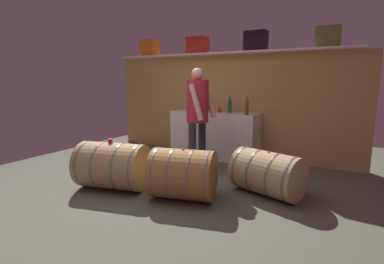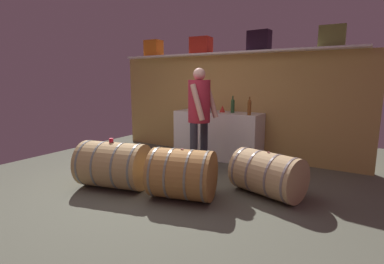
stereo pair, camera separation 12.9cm
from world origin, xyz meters
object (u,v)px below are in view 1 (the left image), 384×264
Objects in this scene: toolcase_olive at (328,37)px; wine_glass at (188,105)px; wine_barrel_near at (113,166)px; work_cabinet at (215,135)px; toolcase_black at (256,41)px; wine_bottle_clear at (207,106)px; toolcase_red at (197,46)px; wine_barrel_far at (183,174)px; winemaker_pouring at (198,109)px; tasting_cup at (110,141)px; wine_bottle_green at (230,105)px; wine_barrel_flank at (267,173)px; wine_bottle_amber at (247,107)px; red_funnel at (219,109)px; toolcase_orange at (149,48)px.

toolcase_olive is 2.85m from wine_glass.
work_cabinet is at bearing 62.72° from wine_barrel_near.
toolcase_black is 0.36× the size of wine_barrel_near.
wine_bottle_clear is at bearing -171.24° from toolcase_olive.
toolcase_red is at bearing -175.87° from toolcase_black.
work_cabinet is 1.59× the size of wine_barrel_near.
winemaker_pouring is at bearing 95.08° from wine_barrel_far.
wine_bottle_clear is 2.11m from tasting_cup.
wine_bottle_green is 2.28× the size of wine_glass.
tasting_cup is at bearing 165.88° from wine_barrel_near.
wine_barrel_flank is 0.59× the size of winemaker_pouring.
tasting_cup is at bearing -140.21° from wine_barrel_flank.
wine_bottle_green is at bearing 154.31° from wine_bottle_amber.
red_funnel is at bearing -179.64° from wine_bottle_green.
wine_bottle_clear reaches higher than wine_barrel_far.
toolcase_orange is 0.21× the size of work_cabinet.
wine_bottle_green is (0.79, -0.18, -1.14)m from toolcase_red.
wine_bottle_amber is (-1.18, -0.37, -1.14)m from toolcase_olive.
wine_barrel_far is (0.23, -2.06, -0.71)m from wine_bottle_green.
toolcase_orange is 3.06m from tasting_cup.
toolcase_orange is 2.31m from wine_bottle_green.
work_cabinet is 0.94m from wine_bottle_amber.
wine_bottle_green is at bearing -6.50° from toolcase_orange.
wine_bottle_green is 1.94m from wine_barrel_flank.
winemaker_pouring is (-1.30, 0.45, 0.75)m from wine_barrel_flank.
toolcase_red is at bearing -1.43° from toolcase_orange.
wine_bottle_green reaches higher than wine_barrel_far.
wine_bottle_green is 2.41m from tasting_cup.
work_cabinet is (-1.88, -0.19, -1.74)m from toolcase_olive.
wine_barrel_near is at bearing -85.49° from wine_glass.
toolcase_black is at bearing 25.61° from wine_bottle_clear.
wine_bottle_clear is (-1.97, -0.38, -1.16)m from toolcase_olive.
wine_bottle_green is 0.95m from winemaker_pouring.
winemaker_pouring reaches higher than wine_barrel_far.
work_cabinet is at bearing 152.78° from wine_barrel_flank.
wine_bottle_amber reaches higher than tasting_cup.
wine_glass is at bearing 104.54° from wine_barrel_far.
wine_bottle_clear is 2.19m from wine_barrel_near.
toolcase_black is 1.00× the size of toolcase_olive.
toolcase_orange is 2.77× the size of red_funnel.
wine_barrel_far is (0.53, -2.05, -0.13)m from work_cabinet.
red_funnel is (0.58, -0.18, -1.22)m from toolcase_red.
wine_glass is 2.50m from wine_barrel_near.
toolcase_black is 2.57m from wine_barrel_flank.
toolcase_black is 1.21m from wine_bottle_amber.
wine_bottle_clear reaches higher than wine_barrel_near.
wine_bottle_amber is at bearing 145.75° from winemaker_pouring.
toolcase_olive reaches higher than wine_barrel_near.
winemaker_pouring is (-0.57, -1.11, -1.15)m from toolcase_black.
wine_barrel_flank is (1.43, -1.38, -0.16)m from work_cabinet.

